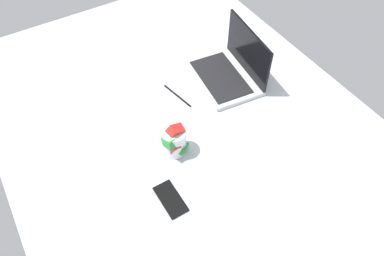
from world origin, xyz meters
The scene contains 5 objects.
bed_mattress centered at (0.00, 0.00, 9.00)cm, with size 180.00×140.00×18.00cm, color #B7BCC6.
laptop centered at (-7.25, 30.48, 22.41)cm, with size 35.44×26.66×23.00cm.
snack_cup centered at (15.39, -10.35, 24.02)cm, with size 10.45×10.26×14.74cm.
cell_phone centered at (32.65, -21.95, 18.40)cm, with size 6.80×14.00×0.80cm, color black.
charger_cable centered at (-9.14, 4.70, 18.30)cm, with size 17.00×0.60×0.60cm, color black.
Camera 1 is at (89.62, -47.76, 133.34)cm, focal length 34.90 mm.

